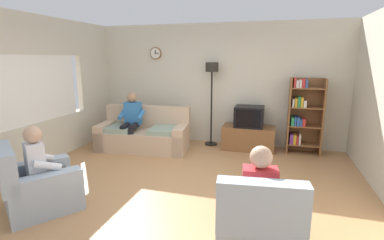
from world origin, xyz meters
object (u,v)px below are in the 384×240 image
Objects in this scene: couch at (144,135)px; armchair_near_window at (39,188)px; armchair_near_bookshelf at (258,224)px; person_in_right_armchair at (258,192)px; floor_lamp at (212,81)px; tv_stand at (248,138)px; tv at (249,117)px; bookshelf at (303,115)px; person_on_couch at (131,118)px; person_in_left_armchair at (44,164)px.

armchair_near_window is at bearing -94.54° from couch.
couch is at bearing 85.46° from armchair_near_window.
armchair_near_bookshelf is (2.58, -2.76, -0.02)m from couch.
floor_lamp is at bearing 110.21° from person_in_right_armchair.
person_in_right_armchair is at bearing -83.11° from tv_stand.
person_in_right_armchair is (0.40, -3.26, -0.12)m from tv.
bookshelf is 4.87m from armchair_near_window.
floor_lamp is 1.65× the size of person_in_right_armchair.
tv reaches higher than tv_stand.
person_on_couch reaches higher than armchair_near_bookshelf.
tv is 0.54× the size of person_in_right_armchair.
tv_stand is 1.47m from floor_lamp.
tv is (0.00, -0.02, 0.47)m from tv_stand.
tv is 0.51× the size of armchair_near_window.
couch is at bearing 133.09° from armchair_near_bookshelf.
person_in_left_armchair is (-1.49, -3.34, -0.85)m from floor_lamp.
armchair_near_bookshelf is (0.41, -3.35, -0.44)m from tv.
armchair_near_window is (-2.39, -3.29, -0.44)m from tv.
person_in_left_armchair is 1.00× the size of person_in_right_armchair.
armchair_near_bookshelf is at bearing -83.06° from tv.
tv_stand is 0.98× the size of person_in_right_armchair.
armchair_near_bookshelf is at bearing -2.63° from person_in_left_armchair.
bookshelf reaches higher than person_in_left_armchair.
armchair_near_bookshelf is at bearing -70.11° from floor_lamp.
person_in_left_armchair and person_in_right_armchair have the same top height.
person_on_couch reaches higher than armchair_near_window.
bookshelf reaches higher than tv.
person_in_left_armchair reaches higher than couch.
bookshelf is 1.39× the size of person_in_right_armchair.
person_in_left_armchair is 2.73m from person_in_right_armchair.
bookshelf is at bearing 44.44° from armchair_near_window.
person_in_left_armchair is (-2.34, -3.22, -0.12)m from tv.
floor_lamp is 3.76m from person_in_left_armchair.
floor_lamp is at bearing 27.81° from person_on_couch.
armchair_near_bookshelf is at bearing -1.09° from armchair_near_window.
bookshelf is 2.02m from floor_lamp.
armchair_near_window is at bearing -135.56° from bookshelf.
tv_stand is 4.01m from person_in_left_armchair.
tv is 3.98m from person_in_left_armchair.
tv_stand is 3.33m from person_in_right_armchair.
person_on_couch is 1.11× the size of person_in_left_armchair.
tv reaches higher than armchair_near_bookshelf.
floor_lamp is 1.49× the size of person_on_couch.
tv is 0.38× the size of bookshelf.
tv is at bearing -174.96° from bookshelf.
armchair_near_window is 2.63m from person_on_couch.
armchair_near_window is 0.95× the size of person_on_couch.
couch is 1.27× the size of bookshelf.
bookshelf is at bearing -0.88° from floor_lamp.
person_in_left_armchair reaches higher than tv.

